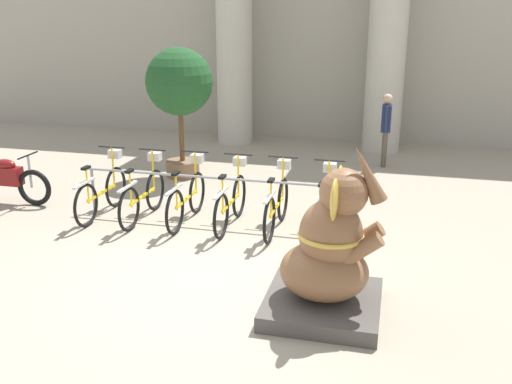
# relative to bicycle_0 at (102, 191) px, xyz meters

# --- Properties ---
(ground_plane) EXTENTS (60.00, 60.00, 0.00)m
(ground_plane) POSITION_rel_bicycle_0_xyz_m (2.48, -1.81, -0.42)
(ground_plane) COLOR #9E937F
(building_facade) EXTENTS (20.00, 0.20, 6.00)m
(building_facade) POSITION_rel_bicycle_0_xyz_m (2.48, 6.79, 2.58)
(building_facade) COLOR #A39E8E
(building_facade) RESTS_ON ground_plane
(column_left) EXTENTS (1.11, 1.11, 5.16)m
(column_left) POSITION_rel_bicycle_0_xyz_m (0.63, 5.79, 2.20)
(column_left) COLOR #BCB7A8
(column_left) RESTS_ON ground_plane
(column_right) EXTENTS (1.11, 1.11, 5.16)m
(column_right) POSITION_rel_bicycle_0_xyz_m (4.32, 5.79, 2.20)
(column_right) COLOR #BCB7A8
(column_right) RESTS_ON ground_plane
(bike_rack) EXTENTS (4.30, 0.05, 0.77)m
(bike_rack) POSITION_rel_bicycle_0_xyz_m (1.85, 0.14, 0.20)
(bike_rack) COLOR gray
(bike_rack) RESTS_ON ground_plane
(bicycle_0) EXTENTS (0.48, 1.71, 1.09)m
(bicycle_0) POSITION_rel_bicycle_0_xyz_m (0.00, 0.00, 0.00)
(bicycle_0) COLOR black
(bicycle_0) RESTS_ON ground_plane
(bicycle_1) EXTENTS (0.48, 1.71, 1.09)m
(bicycle_1) POSITION_rel_bicycle_0_xyz_m (0.74, 0.00, 0.00)
(bicycle_1) COLOR black
(bicycle_1) RESTS_ON ground_plane
(bicycle_2) EXTENTS (0.48, 1.71, 1.09)m
(bicycle_2) POSITION_rel_bicycle_0_xyz_m (1.48, 0.05, 0.00)
(bicycle_2) COLOR black
(bicycle_2) RESTS_ON ground_plane
(bicycle_3) EXTENTS (0.48, 1.71, 1.09)m
(bicycle_3) POSITION_rel_bicycle_0_xyz_m (2.22, 0.04, 0.00)
(bicycle_3) COLOR black
(bicycle_3) RESTS_ON ground_plane
(bicycle_4) EXTENTS (0.48, 1.71, 1.09)m
(bicycle_4) POSITION_rel_bicycle_0_xyz_m (2.96, 0.05, 0.00)
(bicycle_4) COLOR black
(bicycle_4) RESTS_ON ground_plane
(bicycle_5) EXTENTS (0.48, 1.71, 1.09)m
(bicycle_5) POSITION_rel_bicycle_0_xyz_m (3.70, 0.02, 0.00)
(bicycle_5) COLOR black
(bicycle_5) RESTS_ON ground_plane
(elephant_statue) EXTENTS (1.30, 1.30, 2.01)m
(elephant_statue) POSITION_rel_bicycle_0_xyz_m (4.05, -2.29, 0.26)
(elephant_statue) COLOR #4C4742
(elephant_statue) RESTS_ON ground_plane
(motorcycle) EXTENTS (1.91, 0.55, 0.92)m
(motorcycle) POSITION_rel_bicycle_0_xyz_m (-2.03, 0.16, 0.02)
(motorcycle) COLOR black
(motorcycle) RESTS_ON ground_plane
(person_pedestrian) EXTENTS (0.21, 0.47, 1.58)m
(person_pedestrian) POSITION_rel_bicycle_0_xyz_m (4.45, 4.32, 0.52)
(person_pedestrian) COLOR brown
(person_pedestrian) RESTS_ON ground_plane
(potted_tree) EXTENTS (1.34, 1.34, 2.61)m
(potted_tree) POSITION_rel_bicycle_0_xyz_m (0.45, 2.52, 1.41)
(potted_tree) COLOR brown
(potted_tree) RESTS_ON ground_plane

